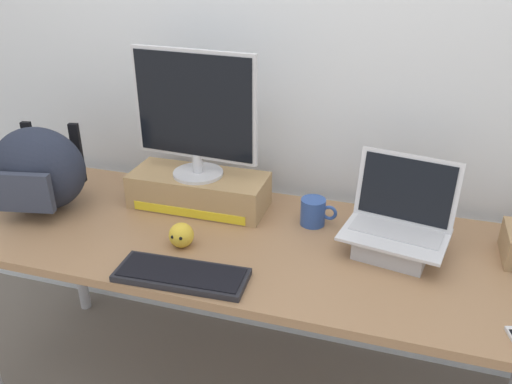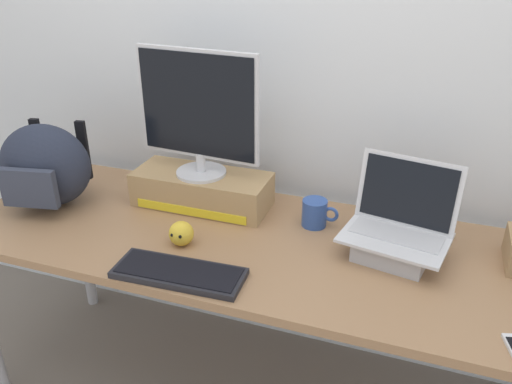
# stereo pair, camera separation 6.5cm
# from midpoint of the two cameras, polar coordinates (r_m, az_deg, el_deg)

# --- Properties ---
(back_wall) EXTENTS (7.00, 0.10, 2.60)m
(back_wall) POSITION_cam_midpoint_polar(r_m,az_deg,el_deg) (1.99, 5.58, 15.31)
(back_wall) COLOR silver
(back_wall) RESTS_ON ground
(desk) EXTENTS (2.09, 0.73, 0.75)m
(desk) POSITION_cam_midpoint_polar(r_m,az_deg,el_deg) (1.81, 1.03, -7.01)
(desk) COLOR #99704C
(desk) RESTS_ON ground
(toner_box_yellow) EXTENTS (0.51, 0.21, 0.13)m
(toner_box_yellow) POSITION_cam_midpoint_polar(r_m,az_deg,el_deg) (1.98, -4.99, 0.30)
(toner_box_yellow) COLOR #A88456
(toner_box_yellow) RESTS_ON desk
(desktop_monitor) EXTENTS (0.47, 0.19, 0.46)m
(desktop_monitor) POSITION_cam_midpoint_polar(r_m,az_deg,el_deg) (1.86, -5.37, 8.61)
(desktop_monitor) COLOR silver
(desktop_monitor) RESTS_ON toner_box_yellow
(open_laptop) EXTENTS (0.36, 0.29, 0.30)m
(open_laptop) POSITION_cam_midpoint_polar(r_m,az_deg,el_deg) (1.73, 16.11, -4.81)
(open_laptop) COLOR #ADADB2
(open_laptop) RESTS_ON desk
(external_keyboard) EXTENTS (0.41, 0.17, 0.02)m
(external_keyboard) POSITION_cam_midpoint_polar(r_m,az_deg,el_deg) (1.60, -7.27, -8.79)
(external_keyboard) COLOR black
(external_keyboard) RESTS_ON desk
(messenger_backpack) EXTENTS (0.38, 0.32, 0.32)m
(messenger_backpack) POSITION_cam_midpoint_polar(r_m,az_deg,el_deg) (2.08, -21.24, 2.67)
(messenger_backpack) COLOR #232838
(messenger_backpack) RESTS_ON desk
(coffee_mug) EXTENTS (0.13, 0.09, 0.10)m
(coffee_mug) POSITION_cam_midpoint_polar(r_m,az_deg,el_deg) (1.85, 7.49, -2.30)
(coffee_mug) COLOR #2D4C93
(coffee_mug) RESTS_ON desk
(plush_toy) EXTENTS (0.08, 0.08, 0.08)m
(plush_toy) POSITION_cam_midpoint_polar(r_m,az_deg,el_deg) (1.74, -7.13, -4.54)
(plush_toy) COLOR gold
(plush_toy) RESTS_ON desk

